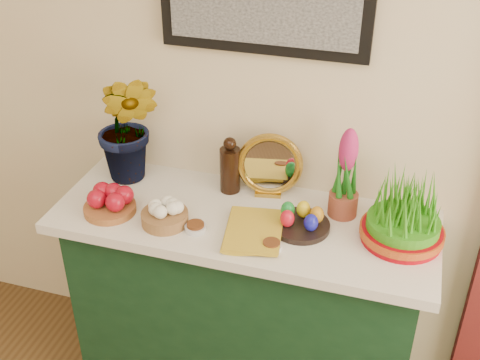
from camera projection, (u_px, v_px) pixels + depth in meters
name	position (u px, v px, depth m)	size (l,w,h in m)	color
sideboard	(244.00, 309.00, 2.44)	(1.30, 0.45, 0.85)	#13361D
tablecloth	(244.00, 219.00, 2.21)	(1.40, 0.55, 0.04)	silver
hyacinth_green	(126.00, 109.00, 2.26)	(0.30, 0.26, 0.61)	#1B6C18
apple_bowl	(109.00, 202.00, 2.20)	(0.24, 0.24, 0.10)	brown
garlic_basket	(165.00, 214.00, 2.14)	(0.22, 0.22, 0.09)	olive
vinegar_cruet	(230.00, 167.00, 2.30)	(0.08, 0.08, 0.23)	black
mirror	(270.00, 166.00, 2.27)	(0.26, 0.10, 0.25)	#B89133
book	(226.00, 228.00, 2.10)	(0.18, 0.26, 0.04)	gold
spice_dish_left	(196.00, 227.00, 2.11)	(0.08, 0.08, 0.03)	silver
spice_dish_right	(271.00, 246.00, 2.02)	(0.07, 0.07, 0.03)	silver
egg_plate	(301.00, 221.00, 2.12)	(0.25, 0.25, 0.09)	black
hyacinth_pink	(346.00, 177.00, 2.13)	(0.11, 0.11, 0.35)	brown
wheatgrass_sabzeh	(405.00, 215.00, 2.02)	(0.29, 0.29, 0.23)	#9B020D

